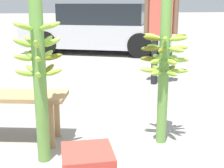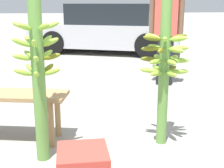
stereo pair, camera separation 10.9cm
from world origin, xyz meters
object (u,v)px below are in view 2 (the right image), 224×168
banana_stalk_left (38,67)px  banana_stalk_center (164,60)px  parked_car (108,29)px  vendor_person (166,24)px

banana_stalk_left → banana_stalk_center: banana_stalk_center is taller
banana_stalk_left → banana_stalk_center: bearing=8.9°
parked_car → banana_stalk_center: bearing=-160.7°
banana_stalk_center → vendor_person: 2.33m
banana_stalk_center → vendor_person: bearing=72.2°
banana_stalk_center → parked_car: 6.01m
banana_stalk_left → parked_car: size_ratio=0.36×
vendor_person → parked_car: bearing=119.2°
banana_stalk_center → banana_stalk_left: bearing=-171.1°
banana_stalk_left → parked_car: (1.39, 6.18, -0.20)m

